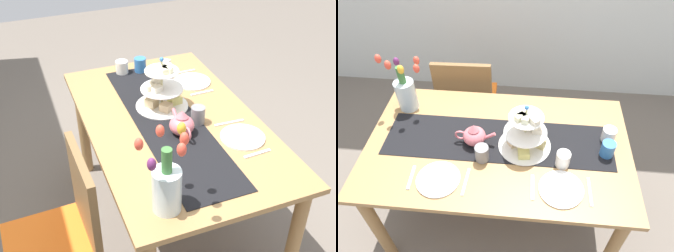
{
  "view_description": "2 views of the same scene",
  "coord_description": "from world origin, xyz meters",
  "views": [
    {
      "loc": [
        -1.82,
        0.74,
        2.08
      ],
      "look_at": [
        -0.08,
        0.06,
        0.79
      ],
      "focal_mm": 46.46,
      "sensor_mm": 36.0,
      "label": 1
    },
    {
      "loc": [
        0.16,
        -1.19,
        2.13
      ],
      "look_at": [
        0.04,
        0.07,
        0.84
      ],
      "focal_mm": 33.65,
      "sensor_mm": 36.0,
      "label": 2
    }
  ],
  "objects": [
    {
      "name": "chair_left",
      "position": [
        -0.32,
        0.68,
        0.5
      ],
      "size": [
        0.43,
        0.43,
        0.91
      ],
      "color": "brown",
      "rests_on": "ground_plane"
    },
    {
      "name": "dinner_plate_left",
      "position": [
        -0.28,
        -0.28,
        0.77
      ],
      "size": [
        0.23,
        0.23,
        0.01
      ],
      "primitive_type": "cylinder",
      "color": "white",
      "rests_on": "dining_table"
    },
    {
      "name": "dinner_plate_right",
      "position": [
        0.36,
        -0.28,
        0.77
      ],
      "size": [
        0.23,
        0.23,
        0.01
      ],
      "primitive_type": "cylinder",
      "color": "white",
      "rests_on": "dining_table"
    },
    {
      "name": "teapot",
      "position": [
        -0.13,
        0.0,
        0.82
      ],
      "size": [
        0.24,
        0.13,
        0.14
      ],
      "color": "#D66B75",
      "rests_on": "table_runner"
    },
    {
      "name": "mug_orange",
      "position": [
        0.61,
        -0.02,
        0.81
      ],
      "size": [
        0.08,
        0.08,
        0.09
      ],
      "primitive_type": "cylinder",
      "color": "#3370B7",
      "rests_on": "dining_table"
    },
    {
      "name": "fork_left",
      "position": [
        -0.43,
        -0.28,
        0.77
      ],
      "size": [
        0.02,
        0.15,
        0.01
      ],
      "primitive_type": "cube",
      "rotation": [
        0.0,
        0.0,
        0.05
      ],
      "color": "silver",
      "rests_on": "dining_table"
    },
    {
      "name": "tiered_cake_stand",
      "position": [
        0.16,
        -0.0,
        0.86
      ],
      "size": [
        0.3,
        0.3,
        0.3
      ],
      "color": "beige",
      "rests_on": "table_runner"
    },
    {
      "name": "ground_plane",
      "position": [
        0.0,
        0.0,
        0.0
      ],
      "size": [
        8.0,
        8.0,
        0.0
      ],
      "primitive_type": "plane",
      "color": "#6B6056"
    },
    {
      "name": "dining_table",
      "position": [
        0.0,
        0.0,
        0.65
      ],
      "size": [
        1.52,
        0.91,
        0.77
      ],
      "color": "#A37747",
      "rests_on": "ground_plane"
    },
    {
      "name": "tulip_vase",
      "position": [
        -0.6,
        0.27,
        0.9
      ],
      "size": [
        0.25,
        0.2,
        0.4
      ],
      "color": "silver",
      "rests_on": "dining_table"
    },
    {
      "name": "cream_jug",
      "position": [
        0.63,
        0.09,
        0.81
      ],
      "size": [
        0.08,
        0.08,
        0.08
      ],
      "primitive_type": "cylinder",
      "color": "white",
      "rests_on": "dining_table"
    },
    {
      "name": "knife_right",
      "position": [
        0.5,
        -0.28,
        0.77
      ],
      "size": [
        0.02,
        0.17,
        0.01
      ],
      "primitive_type": "cube",
      "rotation": [
        0.0,
        0.0,
        0.02
      ],
      "color": "silver",
      "rests_on": "dining_table"
    },
    {
      "name": "knife_left",
      "position": [
        -0.14,
        -0.28,
        0.77
      ],
      "size": [
        0.02,
        0.17,
        0.01
      ],
      "primitive_type": "cube",
      "rotation": [
        0.0,
        0.0,
        -0.04
      ],
      "color": "silver",
      "rests_on": "dining_table"
    },
    {
      "name": "table_runner",
      "position": [
        0.0,
        0.03,
        0.77
      ],
      "size": [
        1.32,
        0.34,
        0.0
      ],
      "primitive_type": "cube",
      "color": "black",
      "rests_on": "dining_table"
    },
    {
      "name": "mug_white_text",
      "position": [
        0.36,
        -0.12,
        0.81
      ],
      "size": [
        0.08,
        0.08,
        0.09
      ],
      "primitive_type": "cylinder",
      "color": "white",
      "rests_on": "dining_table"
    },
    {
      "name": "fork_right",
      "position": [
        0.21,
        -0.28,
        0.77
      ],
      "size": [
        0.02,
        0.15,
        0.01
      ],
      "primitive_type": "cube",
      "rotation": [
        0.0,
        0.0,
        0.04
      ],
      "color": "silver",
      "rests_on": "dining_table"
    },
    {
      "name": "mug_grey",
      "position": [
        -0.07,
        -0.12,
        0.82
      ],
      "size": [
        0.08,
        0.08,
        0.09
      ],
      "primitive_type": "cylinder",
      "color": "slate",
      "rests_on": "table_runner"
    }
  ]
}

